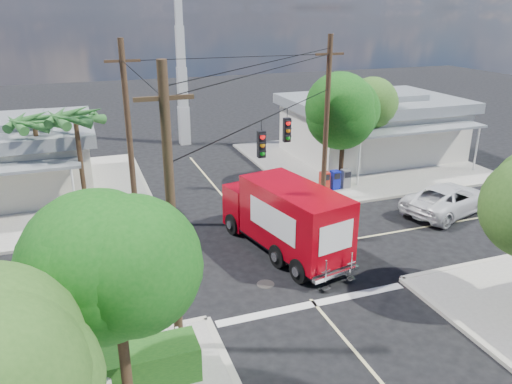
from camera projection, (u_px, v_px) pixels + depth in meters
name	position (u px, v px, depth m)	size (l,w,h in m)	color
ground	(271.00, 253.00, 22.14)	(120.00, 120.00, 0.00)	black
sidewalk_ne	(358.00, 161.00, 35.19)	(14.12, 14.12, 0.14)	gray
sidewalk_nw	(22.00, 199.00, 28.22)	(14.12, 14.12, 0.14)	gray
road_markings	(284.00, 268.00, 20.84)	(32.00, 32.00, 0.01)	beige
building_ne	(372.00, 125.00, 35.89)	(11.80, 10.20, 4.50)	silver
radio_tower	(182.00, 72.00, 37.97)	(0.80, 0.80, 17.00)	silver
tree_sw_front	(116.00, 274.00, 11.75)	(3.88, 3.78, 6.03)	#422D1C
tree_ne_front	(345.00, 109.00, 28.75)	(4.21, 4.14, 6.66)	#422D1C
tree_ne_back	(363.00, 109.00, 31.73)	(3.77, 3.66, 5.82)	#422D1C
palm_nw_front	(75.00, 120.00, 24.60)	(3.01, 3.08, 5.59)	#422D1C
palm_nw_back	(34.00, 124.00, 25.41)	(3.01, 3.08, 5.19)	#422D1C
utility_poles	(225.00, 145.00, 21.42)	(12.00, 10.68, 9.00)	#473321
picket_fence	(93.00, 358.00, 14.47)	(5.94, 0.06, 1.00)	silver
hedge_sw	(87.00, 378.00, 13.70)	(6.20, 1.20, 1.10)	#154315
vending_boxes	(335.00, 180.00, 29.45)	(1.90, 0.50, 1.10)	#B22014
delivery_truck	(285.00, 217.00, 21.77)	(3.70, 7.71, 3.21)	black
parked_car	(448.00, 199.00, 26.27)	(2.58, 5.59, 1.55)	silver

